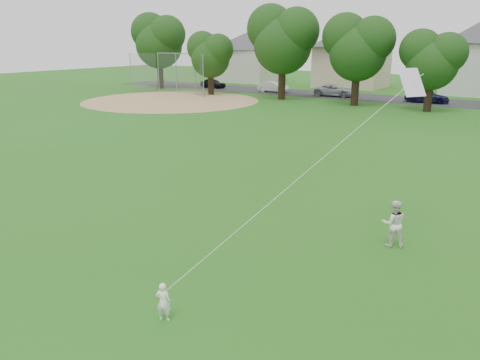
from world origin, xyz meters
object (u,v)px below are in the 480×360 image
Objects in this scene: kite at (303,175)px; baseball_backstop at (174,74)px; toddler at (163,302)px; older_boy at (393,223)px.

kite is 0.86× the size of baseball_backstop.
baseball_backstop is at bearing -71.03° from toddler.
toddler is 0.09× the size of baseball_backstop.
older_boy is at bearing -39.96° from baseball_backstop.
older_boy is at bearing -136.41° from toddler.
kite is at bearing 34.99° from older_boy.
baseball_backstop is (-32.19, 31.42, -0.50)m from kite.
baseball_backstop is (-33.72, 28.26, 1.54)m from older_boy.
toddler is at bearing -48.81° from baseball_backstop.
older_boy is 0.14× the size of baseball_backstop.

